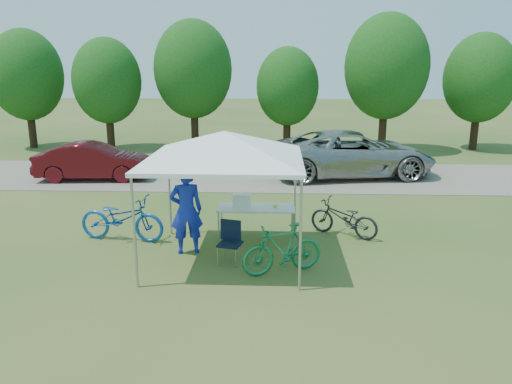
% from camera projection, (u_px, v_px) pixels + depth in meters
% --- Properties ---
extents(ground, '(100.00, 100.00, 0.00)m').
position_uv_depth(ground, '(226.00, 258.00, 10.68)').
color(ground, '#2D5119').
rests_on(ground, ground).
extents(gravel_strip, '(24.00, 5.00, 0.02)m').
position_uv_depth(gravel_strip, '(248.00, 176.00, 18.41)').
color(gravel_strip, gray).
rests_on(gravel_strip, ground).
extents(canopy, '(4.53, 4.53, 3.00)m').
position_uv_depth(canopy, '(224.00, 135.00, 10.02)').
color(canopy, '#A5A5AA').
rests_on(canopy, ground).
extents(treeline, '(24.89, 4.28, 6.30)m').
position_uv_depth(treeline, '(250.00, 75.00, 23.40)').
color(treeline, '#382314').
rests_on(treeline, ground).
extents(folding_table, '(1.82, 0.76, 0.75)m').
position_uv_depth(folding_table, '(256.00, 209.00, 11.78)').
color(folding_table, white).
rests_on(folding_table, ground).
extents(folding_chair, '(0.54, 0.56, 0.88)m').
position_uv_depth(folding_chair, '(230.00, 238.00, 10.38)').
color(folding_chair, black).
rests_on(folding_chair, ground).
extents(cooler, '(0.44, 0.30, 0.32)m').
position_uv_depth(cooler, '(242.00, 200.00, 11.75)').
color(cooler, white).
rests_on(cooler, folding_table).
extents(ice_cream_cup, '(0.09, 0.09, 0.07)m').
position_uv_depth(ice_cream_cup, '(275.00, 207.00, 11.70)').
color(ice_cream_cup, yellow).
rests_on(ice_cream_cup, folding_table).
extents(cyclist, '(0.80, 0.63, 1.94)m').
position_uv_depth(cyclist, '(186.00, 210.00, 10.76)').
color(cyclist, '#1627BA').
rests_on(cyclist, ground).
extents(bike_blue, '(2.13, 1.00, 1.08)m').
position_uv_depth(bike_blue, '(122.00, 218.00, 11.63)').
color(bike_blue, '#11499C').
rests_on(bike_blue, ground).
extents(bike_green, '(1.73, 1.10, 1.01)m').
position_uv_depth(bike_green, '(282.00, 249.00, 9.81)').
color(bike_green, '#1B7A48').
rests_on(bike_green, ground).
extents(bike_dark, '(1.78, 1.36, 0.90)m').
position_uv_depth(bike_dark, '(344.00, 218.00, 11.93)').
color(bike_dark, black).
rests_on(bike_dark, ground).
extents(minivan, '(6.36, 3.68, 1.67)m').
position_uv_depth(minivan, '(352.00, 153.00, 18.22)').
color(minivan, '#9F9F9B').
rests_on(minivan, gravel_strip).
extents(sedan, '(4.08, 1.70, 1.31)m').
position_uv_depth(sedan, '(94.00, 161.00, 17.70)').
color(sedan, '#510D15').
rests_on(sedan, gravel_strip).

